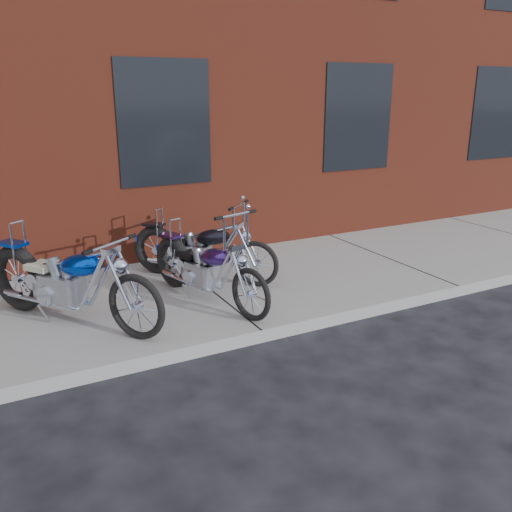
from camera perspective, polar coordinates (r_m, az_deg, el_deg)
ground at (r=6.03m, az=0.62°, el=-9.14°), size 120.00×120.00×0.00m
sidewalk at (r=7.25m, az=-5.00°, el=-3.91°), size 22.00×3.00×0.15m
building_brick at (r=13.09m, az=-17.50°, el=22.25°), size 22.00×10.00×8.00m
chopper_purple at (r=6.67m, az=-5.27°, el=-1.59°), size 0.76×2.10×1.21m
chopper_blue at (r=6.36m, az=-19.12°, el=-2.87°), size 1.55×2.10×1.09m
chopper_third at (r=7.45m, az=-5.85°, el=0.45°), size 1.52×1.70×1.11m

